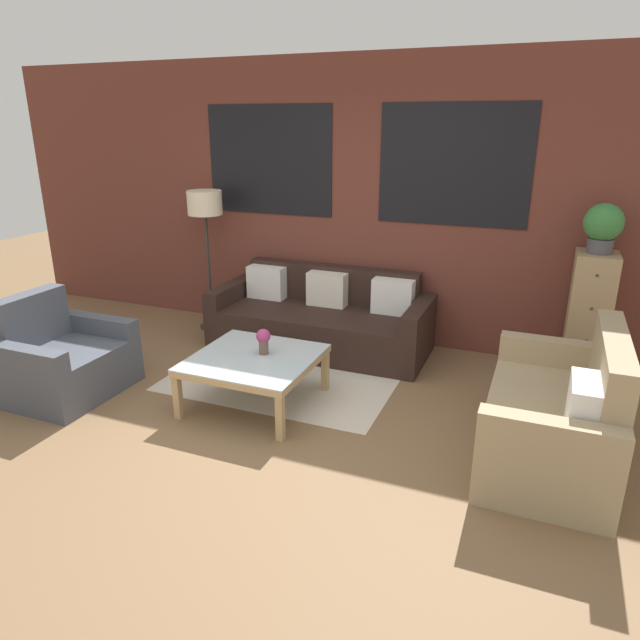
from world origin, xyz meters
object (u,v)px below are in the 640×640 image
Objects in this scene: coffee_table at (254,363)px; floor_lamp at (205,211)px; armchair_corner at (63,361)px; flower_vase at (263,339)px; potted_plant at (603,226)px; drawer_cabinet at (588,317)px; settee_vintage at (557,418)px; couch_dark at (322,320)px.

floor_lamp reaches higher than coffee_table.
armchair_corner is 1.73m from flower_vase.
floor_lamp is 3.79m from potted_plant.
drawer_cabinet is at bearing 32.22° from coffee_table.
couch_dark is at bearing 149.43° from settee_vintage.
coffee_table is at bearing -178.97° from settee_vintage.
drawer_cabinet is (4.06, 1.97, 0.29)m from armchair_corner.
armchair_corner is (-1.63, -1.77, -0.01)m from couch_dark.
drawer_cabinet reaches higher than coffee_table.
drawer_cabinet is 0.80m from potted_plant.
couch_dark is at bearing 88.53° from coffee_table.
potted_plant is (-0.00, 0.00, 0.80)m from drawer_cabinet.
settee_vintage is 2.23m from flower_vase.
floor_lamp is at bearing 158.63° from settee_vintage.
potted_plant is (2.43, 0.20, 1.08)m from couch_dark.
armchair_corner is at bearing -163.16° from flower_vase.
coffee_table is 0.63× the size of floor_lamp.
drawer_cabinet is at bearing 31.38° from flower_vase.
armchair_corner reaches higher than couch_dark.
coffee_table is 2.29× the size of potted_plant.
armchair_corner is 1.65m from coffee_table.
potted_plant is (3.79, 0.11, 0.07)m from floor_lamp.
flower_vase is at bearing 179.01° from settee_vintage.
couch_dark is 5.19× the size of potted_plant.
drawer_cabinet reaches higher than settee_vintage.
drawer_cabinet is 5.42× the size of flower_vase.
settee_vintage is at bearing -30.57° from couch_dark.
couch_dark is 1.30m from flower_vase.
floor_lamp is 3.62× the size of potted_plant.
armchair_corner is 4.64m from potted_plant.
flower_vase is at bearing 16.84° from armchair_corner.
couch_dark is 2.67m from potted_plant.
potted_plant is (4.06, 1.97, 1.09)m from armchair_corner.
flower_vase is at bearing -148.62° from potted_plant.
flower_vase is (-2.42, -1.47, -0.03)m from drawer_cabinet.
settee_vintage reaches higher than couch_dark.
settee_vintage is at bearing 1.03° from coffee_table.
floor_lamp is 7.16× the size of flower_vase.
settee_vintage reaches higher than flower_vase.
couch_dark is 2.59m from settee_vintage.
armchair_corner is at bearing -173.22° from settee_vintage.
flower_vase is at bearing -44.90° from floor_lamp.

